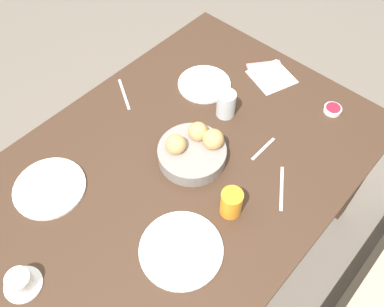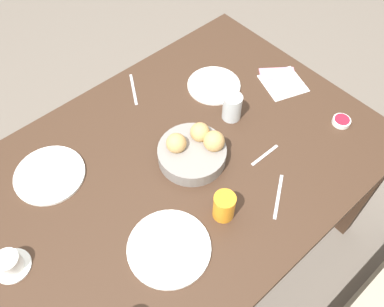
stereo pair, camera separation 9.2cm
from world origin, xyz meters
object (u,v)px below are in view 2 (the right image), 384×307
Objects in this scene: spoon_coffee at (265,155)px; napkin at (283,83)px; plate_far_center at (169,248)px; water_tumbler at (232,107)px; bread_basket at (193,150)px; coffee_cup at (10,263)px; cell_phone at (277,74)px; fork_silver at (278,196)px; knife_silver at (133,89)px; jam_bowl_berry at (341,121)px; juice_glass at (224,206)px; plate_near_right at (50,175)px; plate_near_left at (214,85)px.

napkin reaches higher than spoon_coffee.
plate_far_center is 0.59m from water_tumbler.
bread_basket is 0.24m from water_tumbler.
coffee_cup is 1.24m from cell_phone.
spoon_coffee is at bearing 79.31° from water_tumbler.
fork_silver is 0.55m from napkin.
knife_silver is at bearing -38.63° from napkin.
jam_bowl_berry is at bearing -172.51° from fork_silver.
plate_far_center is 0.83m from jam_bowl_berry.
water_tumbler is 0.30m from napkin.
cell_phone reaches higher than fork_silver.
juice_glass is 0.78× the size of spoon_coffee.
cell_phone is (-0.98, 0.19, -0.00)m from plate_near_right.
plate_near_right is at bearing -14.34° from napkin.
spoon_coffee is (0.11, 0.38, -0.00)m from plate_near_left.
napkin is (-0.23, 0.18, -0.00)m from plate_near_left.
plate_near_left is 0.18m from water_tumbler.
bread_basket is at bearing 147.46° from plate_near_right.
bread_basket reaches higher than juice_glass.
coffee_cup is (0.92, -0.01, -0.03)m from water_tumbler.
water_tumbler reaches higher than cell_phone.
plate_near_left is 0.28m from cell_phone.
coffee_cup is at bearing -1.41° from napkin.
cell_phone is (-0.35, -0.25, 0.00)m from spoon_coffee.
plate_near_right reaches higher than cell_phone.
plate_near_right is 0.80m from fork_silver.
plate_near_right is (0.74, -0.06, 0.00)m from plate_near_left.
plate_near_right is at bearing -4.96° from plate_near_left.
plate_far_center is 1.64× the size of knife_silver.
plate_near_left is 0.74m from plate_near_right.
water_tumbler is 0.23m from spoon_coffee.
water_tumbler is 0.81× the size of spoon_coffee.
water_tumbler is at bearing -138.43° from juice_glass.
plate_far_center is 1.98× the size of spoon_coffee.
plate_near_right reaches higher than fork_silver.
plate_near_right is at bearing -74.08° from plate_far_center.
plate_near_left is 3.17× the size of jam_bowl_berry.
knife_silver is at bearing -33.56° from cell_phone.
jam_bowl_berry is (-0.97, 0.54, 0.01)m from plate_near_right.
cell_phone is (-0.02, -0.05, 0.00)m from napkin.
bread_basket is 0.99× the size of plate_near_right.
bread_basket is 1.84× the size of spoon_coffee.
fork_silver is 1.16× the size of spoon_coffee.
juice_glass is 0.65× the size of knife_silver.
fork_silver is (-0.19, 0.08, -0.05)m from juice_glass.
juice_glass reaches higher than plate_near_right.
fork_silver is at bearing 154.53° from coffee_cup.
water_tumbler reaches higher than jam_bowl_berry.
napkin reaches higher than knife_silver.
juice_glass reaches higher than jam_bowl_berry.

